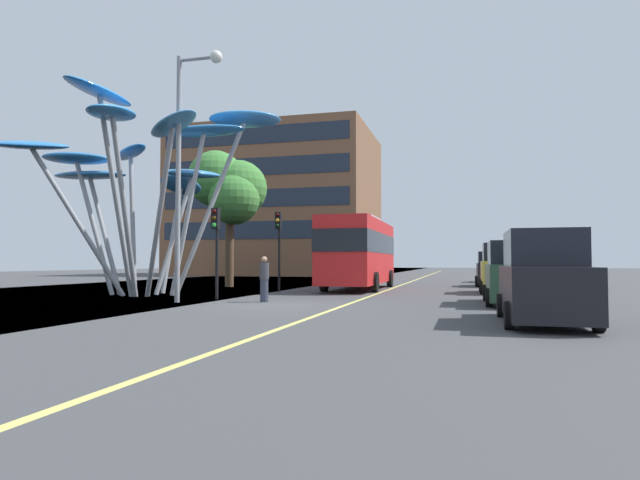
# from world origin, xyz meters

# --- Properties ---
(ground) EXTENTS (120.00, 240.00, 0.10)m
(ground) POSITION_xyz_m (-0.66, 0.00, -0.05)
(ground) COLOR #424244
(red_bus) EXTENTS (2.82, 9.87, 3.79)m
(red_bus) POSITION_xyz_m (0.93, 11.27, 2.07)
(red_bus) COLOR red
(red_bus) RESTS_ON ground
(leaf_sculpture) EXTENTS (10.86, 9.53, 8.33)m
(leaf_sculpture) POSITION_xyz_m (-7.02, 3.59, 6.03)
(leaf_sculpture) COLOR #9EA0A5
(leaf_sculpture) RESTS_ON ground
(traffic_light_kerb_near) EXTENTS (0.28, 0.42, 3.49)m
(traffic_light_kerb_near) POSITION_xyz_m (-2.89, 2.16, 2.54)
(traffic_light_kerb_near) COLOR black
(traffic_light_kerb_near) RESTS_ON ground
(traffic_light_kerb_far) EXTENTS (0.28, 0.42, 3.82)m
(traffic_light_kerb_far) POSITION_xyz_m (-2.34, 7.82, 2.76)
(traffic_light_kerb_far) COLOR black
(traffic_light_kerb_far) RESTS_ON ground
(car_parked_near) EXTENTS (1.92, 4.49, 2.16)m
(car_parked_near) POSITION_xyz_m (8.08, -3.34, 1.00)
(car_parked_near) COLOR black
(car_parked_near) RESTS_ON ground
(car_parked_mid) EXTENTS (1.96, 4.60, 2.13)m
(car_parked_mid) POSITION_xyz_m (7.92, 2.58, 0.99)
(car_parked_mid) COLOR #2D5138
(car_parked_mid) RESTS_ON ground
(car_parked_far) EXTENTS (2.05, 3.91, 2.29)m
(car_parked_far) POSITION_xyz_m (7.96, 9.32, 1.06)
(car_parked_far) COLOR gold
(car_parked_far) RESTS_ON ground
(car_side_street) EXTENTS (2.06, 3.83, 2.03)m
(car_side_street) POSITION_xyz_m (7.89, 16.55, 0.96)
(car_side_street) COLOR black
(car_side_street) RESTS_ON ground
(car_far_side) EXTENTS (2.04, 4.13, 2.23)m
(car_far_side) POSITION_xyz_m (8.56, 23.62, 1.04)
(car_far_side) COLOR silver
(car_far_side) RESTS_ON ground
(street_lamp) EXTENTS (1.75, 0.44, 8.88)m
(street_lamp) POSITION_xyz_m (-3.19, 0.42, 5.56)
(street_lamp) COLOR gray
(street_lamp) RESTS_ON ground
(tree_pavement_near) EXTENTS (4.53, 3.93, 7.89)m
(tree_pavement_near) POSITION_xyz_m (-6.83, 12.02, 5.68)
(tree_pavement_near) COLOR brown
(tree_pavement_near) RESTS_ON ground
(pedestrian) EXTENTS (0.34, 0.34, 1.63)m
(pedestrian) POSITION_xyz_m (-0.64, 1.43, 0.82)
(pedestrian) COLOR #2D3342
(pedestrian) RESTS_ON ground
(backdrop_building) EXTENTS (20.83, 15.99, 15.82)m
(backdrop_building) POSITION_xyz_m (-14.04, 41.57, 7.91)
(backdrop_building) COLOR brown
(backdrop_building) RESTS_ON ground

